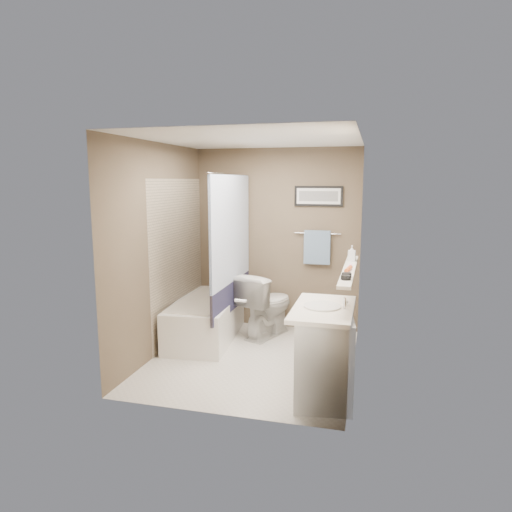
% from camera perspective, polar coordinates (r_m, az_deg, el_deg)
% --- Properties ---
extents(ground, '(2.50, 2.50, 0.00)m').
position_cam_1_polar(ground, '(5.24, -0.42, -12.77)').
color(ground, silver).
rests_on(ground, ground).
extents(ceiling, '(2.20, 2.50, 0.04)m').
position_cam_1_polar(ceiling, '(4.87, -0.46, 14.15)').
color(ceiling, white).
rests_on(ceiling, wall_back).
extents(wall_back, '(2.20, 0.04, 2.40)m').
position_cam_1_polar(wall_back, '(6.10, 2.56, 2.07)').
color(wall_back, brown).
rests_on(wall_back, ground).
extents(wall_front, '(2.20, 0.04, 2.40)m').
position_cam_1_polar(wall_front, '(3.76, -5.32, -2.59)').
color(wall_front, brown).
rests_on(wall_front, ground).
extents(wall_left, '(0.04, 2.50, 2.40)m').
position_cam_1_polar(wall_left, '(5.29, -11.81, 0.76)').
color(wall_left, brown).
rests_on(wall_left, ground).
extents(wall_right, '(0.04, 2.50, 2.40)m').
position_cam_1_polar(wall_right, '(4.75, 12.24, -0.23)').
color(wall_right, brown).
rests_on(wall_right, ground).
extents(tile_surround, '(0.02, 1.55, 2.00)m').
position_cam_1_polar(tile_surround, '(5.78, -9.66, -0.47)').
color(tile_surround, tan).
rests_on(tile_surround, wall_left).
extents(curtain_rod, '(0.02, 1.55, 0.02)m').
position_cam_1_polar(curtain_rod, '(5.44, -3.20, 10.16)').
color(curtain_rod, silver).
rests_on(curtain_rod, wall_left).
extents(curtain_upper, '(0.03, 1.45, 1.28)m').
position_cam_1_polar(curtain_upper, '(5.47, -3.14, 3.34)').
color(curtain_upper, silver).
rests_on(curtain_upper, curtain_rod).
extents(curtain_lower, '(0.03, 1.45, 0.36)m').
position_cam_1_polar(curtain_lower, '(5.62, -3.06, -5.01)').
color(curtain_lower, '#242341').
rests_on(curtain_lower, curtain_rod).
extents(mirror, '(0.02, 1.60, 1.00)m').
position_cam_1_polar(mirror, '(4.55, 12.47, 4.68)').
color(mirror, silver).
rests_on(mirror, wall_right).
extents(shelf, '(0.12, 1.60, 0.03)m').
position_cam_1_polar(shelf, '(4.62, 11.56, -1.73)').
color(shelf, silver).
rests_on(shelf, wall_right).
extents(towel_bar, '(0.60, 0.02, 0.02)m').
position_cam_1_polar(towel_bar, '(5.98, 7.70, 2.82)').
color(towel_bar, silver).
rests_on(towel_bar, wall_back).
extents(towel, '(0.34, 0.05, 0.44)m').
position_cam_1_polar(towel, '(5.98, 7.64, 1.09)').
color(towel, '#8FB2D0').
rests_on(towel, towel_bar).
extents(art_frame, '(0.62, 0.02, 0.26)m').
position_cam_1_polar(art_frame, '(5.96, 7.83, 7.43)').
color(art_frame, black).
rests_on(art_frame, wall_back).
extents(art_mat, '(0.56, 0.00, 0.20)m').
position_cam_1_polar(art_mat, '(5.95, 7.81, 7.42)').
color(art_mat, white).
rests_on(art_mat, art_frame).
extents(art_image, '(0.50, 0.00, 0.13)m').
position_cam_1_polar(art_image, '(5.94, 7.81, 7.42)').
color(art_image, '#595959').
rests_on(art_image, art_mat).
extents(door, '(0.80, 0.02, 2.00)m').
position_cam_1_polar(door, '(3.65, 2.87, -6.16)').
color(door, silver).
rests_on(door, wall_front).
extents(door_handle, '(0.10, 0.02, 0.02)m').
position_cam_1_polar(door_handle, '(3.77, -1.90, -5.62)').
color(door_handle, silver).
rests_on(door_handle, door).
extents(bathtub, '(0.83, 1.56, 0.50)m').
position_cam_1_polar(bathtub, '(5.85, -6.22, -7.81)').
color(bathtub, white).
rests_on(bathtub, ground).
extents(tub_rim, '(0.56, 1.36, 0.02)m').
position_cam_1_polar(tub_rim, '(5.78, -6.27, -5.45)').
color(tub_rim, white).
rests_on(tub_rim, bathtub).
extents(toilet, '(0.73, 0.92, 0.83)m').
position_cam_1_polar(toilet, '(5.87, 1.33, -6.05)').
color(toilet, silver).
rests_on(toilet, ground).
extents(vanity, '(0.60, 0.95, 0.80)m').
position_cam_1_polar(vanity, '(4.36, 8.41, -11.91)').
color(vanity, silver).
rests_on(vanity, ground).
extents(countertop, '(0.54, 0.96, 0.04)m').
position_cam_1_polar(countertop, '(4.23, 8.41, -6.59)').
color(countertop, white).
rests_on(countertop, vanity).
extents(sink_basin, '(0.34, 0.34, 0.01)m').
position_cam_1_polar(sink_basin, '(4.22, 8.28, -6.22)').
color(sink_basin, silver).
rests_on(sink_basin, countertop).
extents(faucet_spout, '(0.02, 0.02, 0.10)m').
position_cam_1_polar(faucet_spout, '(4.20, 11.02, -5.80)').
color(faucet_spout, silver).
rests_on(faucet_spout, countertop).
extents(faucet_knob, '(0.05, 0.05, 0.05)m').
position_cam_1_polar(faucet_knob, '(4.30, 11.10, -5.71)').
color(faucet_knob, white).
rests_on(faucet_knob, countertop).
extents(candle_bowl_near, '(0.09, 0.09, 0.04)m').
position_cam_1_polar(candle_bowl_near, '(4.10, 11.16, -2.64)').
color(candle_bowl_near, black).
rests_on(candle_bowl_near, shelf).
extents(candle_bowl_far, '(0.09, 0.09, 0.04)m').
position_cam_1_polar(candle_bowl_far, '(4.20, 11.25, -2.35)').
color(candle_bowl_far, black).
rests_on(candle_bowl_far, shelf).
extents(hair_brush_front, '(0.07, 0.22, 0.04)m').
position_cam_1_polar(hair_brush_front, '(4.49, 11.48, -1.59)').
color(hair_brush_front, '#C34E1B').
rests_on(hair_brush_front, shelf).
extents(pink_comb, '(0.04, 0.16, 0.01)m').
position_cam_1_polar(pink_comb, '(4.75, 11.66, -1.20)').
color(pink_comb, '#FB99CF').
rests_on(pink_comb, shelf).
extents(glass_jar, '(0.08, 0.08, 0.10)m').
position_cam_1_polar(glass_jar, '(5.11, 11.90, 0.05)').
color(glass_jar, white).
rests_on(glass_jar, shelf).
extents(soap_bottle, '(0.08, 0.08, 0.17)m').
position_cam_1_polar(soap_bottle, '(5.05, 11.88, 0.35)').
color(soap_bottle, '#999999').
rests_on(soap_bottle, shelf).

